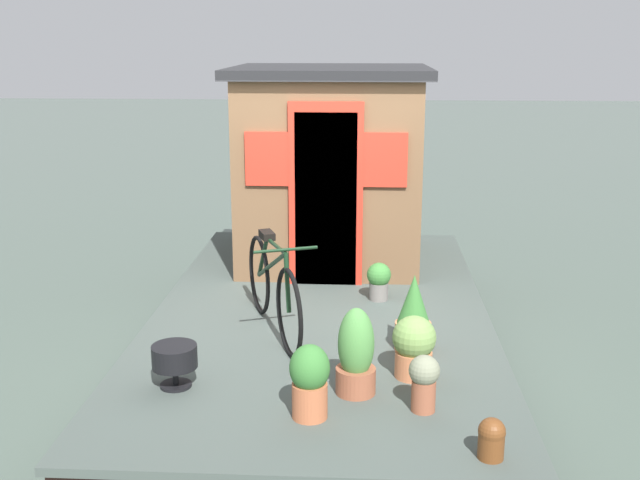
{
  "coord_description": "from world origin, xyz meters",
  "views": [
    {
      "loc": [
        -6.66,
        -0.38,
        2.91
      ],
      "look_at": [
        -0.2,
        0.0,
        1.2
      ],
      "focal_mm": 43.8,
      "sensor_mm": 36.0,
      "label": 1
    }
  ],
  "objects": [
    {
      "name": "charcoal_grill",
      "position": [
        -1.66,
        0.93,
        0.72
      ],
      "size": [
        0.32,
        0.32,
        0.31
      ],
      "color": "black",
      "rests_on": "houseboat_deck"
    },
    {
      "name": "houseboat_cabin",
      "position": [
        1.66,
        0.0,
        1.56
      ],
      "size": [
        2.03,
        2.06,
        2.08
      ],
      "color": "brown",
      "rests_on": "houseboat_deck"
    },
    {
      "name": "potted_plant_rosemary",
      "position": [
        0.29,
        -0.52,
        0.7
      ],
      "size": [
        0.23,
        0.23,
        0.36
      ],
      "color": "slate",
      "rests_on": "houseboat_deck"
    },
    {
      "name": "potted_plant_geranium",
      "position": [
        -0.89,
        -0.77,
        0.8
      ],
      "size": [
        0.29,
        0.29,
        0.61
      ],
      "color": "#C6754C",
      "rests_on": "houseboat_deck"
    },
    {
      "name": "potted_plant_fern",
      "position": [
        -1.4,
        -0.75,
        0.74
      ],
      "size": [
        0.32,
        0.32,
        0.46
      ],
      "color": "#C6754C",
      "rests_on": "houseboat_deck"
    },
    {
      "name": "bicycle",
      "position": [
        -0.58,
        0.37,
        0.89
      ],
      "size": [
        1.62,
        0.71,
        0.84
      ],
      "color": "black",
      "rests_on": "houseboat_deck"
    },
    {
      "name": "potted_plant_lavender",
      "position": [
        -1.93,
        -0.78,
        0.72
      ],
      "size": [
        0.21,
        0.21,
        0.39
      ],
      "color": "#935138",
      "rests_on": "houseboat_deck"
    },
    {
      "name": "ground_plane",
      "position": [
        0.0,
        0.0,
        0.0
      ],
      "size": [
        60.0,
        60.0,
        0.0
      ],
      "primitive_type": "plane",
      "color": "#47564C"
    },
    {
      "name": "potted_plant_sage",
      "position": [
        -1.69,
        -0.34,
        0.78
      ],
      "size": [
        0.28,
        0.28,
        0.62
      ],
      "color": "#935138",
      "rests_on": "houseboat_deck"
    },
    {
      "name": "mooring_bollard",
      "position": [
        -2.51,
        -1.14,
        0.63
      ],
      "size": [
        0.16,
        0.16,
        0.25
      ],
      "color": "brown",
      "rests_on": "houseboat_deck"
    },
    {
      "name": "potted_plant_thyme",
      "position": [
        -2.06,
        -0.04,
        0.76
      ],
      "size": [
        0.26,
        0.26,
        0.5
      ],
      "color": "#B2603D",
      "rests_on": "houseboat_deck"
    },
    {
      "name": "houseboat_deck",
      "position": [
        0.0,
        0.0,
        0.25
      ],
      "size": [
        5.55,
        2.98,
        0.5
      ],
      "color": "#424C47",
      "rests_on": "ground_plane"
    }
  ]
}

